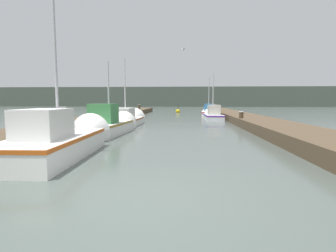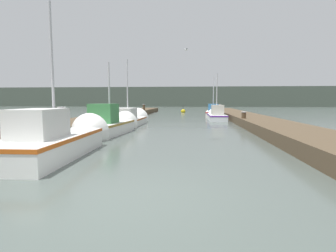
# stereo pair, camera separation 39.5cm
# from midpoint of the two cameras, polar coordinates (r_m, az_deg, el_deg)

# --- Properties ---
(ground_plane) EXTENTS (200.00, 200.00, 0.00)m
(ground_plane) POSITION_cam_midpoint_polar(r_m,az_deg,el_deg) (4.74, -8.76, -15.14)
(ground_plane) COLOR #47514C
(dock_left) EXTENTS (2.55, 40.00, 0.52)m
(dock_left) POSITION_cam_midpoint_polar(r_m,az_deg,el_deg) (21.37, -13.89, 1.66)
(dock_left) COLOR #4C3D2B
(dock_left) RESTS_ON ground_plane
(dock_right) EXTENTS (2.55, 40.00, 0.52)m
(dock_right) POSITION_cam_midpoint_polar(r_m,az_deg,el_deg) (20.87, 16.03, 1.52)
(dock_right) COLOR #4C3D2B
(dock_right) RESTS_ON ground_plane
(distant_shore_ridge) EXTENTS (120.00, 16.00, 5.18)m
(distant_shore_ridge) POSITION_cam_midpoint_polar(r_m,az_deg,el_deg) (76.37, 2.92, 6.31)
(distant_shore_ridge) COLOR #424C42
(distant_shore_ridge) RESTS_ON ground_plane
(fishing_boat_0) EXTENTS (1.89, 5.45, 5.03)m
(fishing_boat_0) POSITION_cam_midpoint_polar(r_m,az_deg,el_deg) (9.00, -22.72, -2.66)
(fishing_boat_0) COLOR silver
(fishing_boat_0) RESTS_ON ground_plane
(fishing_boat_1) EXTENTS (1.90, 4.62, 4.04)m
(fishing_boat_1) POSITION_cam_midpoint_polar(r_m,az_deg,el_deg) (13.76, -13.14, 0.35)
(fishing_boat_1) COLOR silver
(fishing_boat_1) RESTS_ON ground_plane
(fishing_boat_2) EXTENTS (1.90, 5.53, 5.00)m
(fishing_boat_2) POSITION_cam_midpoint_polar(r_m,az_deg,el_deg) (18.15, -9.57, 1.42)
(fishing_boat_2) COLOR silver
(fishing_boat_2) RESTS_ON ground_plane
(fishing_boat_3) EXTENTS (1.42, 4.84, 4.34)m
(fishing_boat_3) POSITION_cam_midpoint_polar(r_m,az_deg,el_deg) (23.00, 9.15, 2.34)
(fishing_boat_3) COLOR silver
(fishing_boat_3) RESTS_ON ground_plane
(fishing_boat_4) EXTENTS (1.72, 4.71, 4.42)m
(fishing_boat_4) POSITION_cam_midpoint_polar(r_m,az_deg,el_deg) (27.58, 8.42, 2.91)
(fishing_boat_4) COLOR silver
(fishing_boat_4) RESTS_ON ground_plane
(mooring_piling_0) EXTENTS (0.32, 0.32, 0.95)m
(mooring_piling_0) POSITION_cam_midpoint_polar(r_m,az_deg,el_deg) (17.50, 15.01, 1.52)
(mooring_piling_0) COLOR #473523
(mooring_piling_0) RESTS_ON ground_plane
(mooring_piling_1) EXTENTS (0.27, 0.27, 1.23)m
(mooring_piling_1) POSITION_cam_midpoint_polar(r_m,az_deg,el_deg) (30.67, 9.79, 3.57)
(mooring_piling_1) COLOR #473523
(mooring_piling_1) RESTS_ON ground_plane
(mooring_piling_2) EXTENTS (0.30, 0.30, 1.24)m
(mooring_piling_2) POSITION_cam_midpoint_polar(r_m,az_deg,el_deg) (29.36, -6.66, 3.54)
(mooring_piling_2) COLOR #473523
(mooring_piling_2) RESTS_ON ground_plane
(mooring_piling_3) EXTENTS (0.34, 0.34, 1.40)m
(mooring_piling_3) POSITION_cam_midpoint_polar(r_m,az_deg,el_deg) (11.76, -22.95, 0.45)
(mooring_piling_3) COLOR #473523
(mooring_piling_3) RESTS_ON ground_plane
(channel_buoy) EXTENTS (0.60, 0.60, 1.10)m
(channel_buoy) POSITION_cam_midpoint_polar(r_m,az_deg,el_deg) (35.96, 1.87, 3.22)
(channel_buoy) COLOR gold
(channel_buoy) RESTS_ON ground_plane
(seagull_lead) EXTENTS (0.32, 0.55, 0.12)m
(seagull_lead) POSITION_cam_midpoint_polar(r_m,az_deg,el_deg) (20.40, 2.69, 16.28)
(seagull_lead) COLOR white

